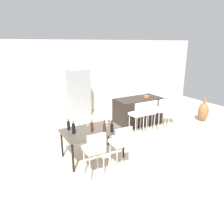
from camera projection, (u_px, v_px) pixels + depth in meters
ground_plane at (146, 133)px, 6.97m from camera, size 10.00×10.00×0.00m
back_wall at (101, 76)px, 9.12m from camera, size 10.00×0.12×2.90m
kitchen_island at (138, 111)px, 7.72m from camera, size 1.67×0.84×0.92m
bar_chair_left at (138, 113)px, 6.70m from camera, size 0.42×0.42×1.05m
bar_chair_middle at (149, 111)px, 6.91m from camera, size 0.41×0.41×1.05m
bar_chair_right at (161, 109)px, 7.14m from camera, size 0.43×0.43×1.05m
bar_chair_far at (171, 107)px, 7.36m from camera, size 0.41×0.41×1.05m
dining_table at (92, 132)px, 5.32m from camera, size 1.45×0.92×0.74m
dining_chair_near at (95, 148)px, 4.47m from camera, size 0.41×0.41×1.05m
dining_chair_far at (121, 141)px, 4.78m from camera, size 0.41×0.41×1.05m
wine_bottle_middle at (69, 125)px, 5.27m from camera, size 0.07×0.07×0.29m
wine_bottle_corner at (112, 128)px, 5.13m from camera, size 0.07×0.07×0.30m
wine_bottle_near at (92, 127)px, 5.15m from camera, size 0.06×0.06×0.32m
wine_bottle_left at (74, 128)px, 5.05m from camera, size 0.08×0.08×0.31m
wine_bottle_end at (104, 128)px, 5.13m from camera, size 0.07×0.07×0.30m
wine_glass_right at (107, 121)px, 5.52m from camera, size 0.07×0.07×0.17m
wine_glass_far at (88, 121)px, 5.55m from camera, size 0.07×0.07×0.17m
refrigerator at (79, 93)px, 8.35m from camera, size 0.72×0.68×1.84m
fruit_bowl at (146, 97)px, 7.66m from camera, size 0.20×0.20×0.07m
floor_vase at (203, 112)px, 7.95m from camera, size 0.37×0.37×0.87m
potted_plant at (148, 98)px, 10.15m from camera, size 0.33×0.33×0.54m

